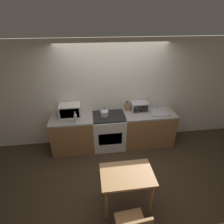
{
  "coord_description": "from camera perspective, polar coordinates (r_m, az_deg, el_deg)",
  "views": [
    {
      "loc": [
        -0.52,
        -2.69,
        3.02
      ],
      "look_at": [
        -0.06,
        0.78,
        1.05
      ],
      "focal_mm": 28.0,
      "sensor_mm": 36.0,
      "label": 1
    }
  ],
  "objects": [
    {
      "name": "ground_plane",
      "position": [
        4.08,
        2.42,
        -18.43
      ],
      "size": [
        16.0,
        16.0,
        0.0
      ],
      "primitive_type": "plane",
      "color": "#3D2D1E"
    },
    {
      "name": "wall_back",
      "position": [
        4.31,
        0.07,
        5.81
      ],
      "size": [
        10.0,
        0.06,
        2.6
      ],
      "color": "silver",
      "rests_on": "ground_plane"
    },
    {
      "name": "counter_left_run",
      "position": [
        4.43,
        -12.59,
        -6.94
      ],
      "size": [
        1.0,
        0.62,
        0.9
      ],
      "color": "olive",
      "rests_on": "ground_plane"
    },
    {
      "name": "counter_right_run",
      "position": [
        4.62,
        11.65,
        -5.13
      ],
      "size": [
        1.26,
        0.62,
        0.9
      ],
      "color": "olive",
      "rests_on": "ground_plane"
    },
    {
      "name": "stove_range",
      "position": [
        4.42,
        -1.03,
        -6.25
      ],
      "size": [
        0.78,
        0.62,
        0.9
      ],
      "color": "silver",
      "rests_on": "ground_plane"
    },
    {
      "name": "kettle",
      "position": [
        4.13,
        -2.48,
        -0.11
      ],
      "size": [
        0.19,
        0.19,
        0.22
      ],
      "color": "#B7B7BC",
      "rests_on": "stove_range"
    },
    {
      "name": "microwave",
      "position": [
        4.22,
        -13.52,
        0.58
      ],
      "size": [
        0.5,
        0.33,
        0.29
      ],
      "color": "silver",
      "rests_on": "counter_left_run"
    },
    {
      "name": "bottle",
      "position": [
        3.95,
        -11.82,
        -2.01
      ],
      "size": [
        0.07,
        0.07,
        0.27
      ],
      "color": "silver",
      "rests_on": "counter_left_run"
    },
    {
      "name": "knife_block",
      "position": [
        4.37,
        4.95,
        1.7
      ],
      "size": [
        0.09,
        0.09,
        0.26
      ],
      "color": "#9E7042",
      "rests_on": "counter_right_run"
    },
    {
      "name": "toaster_oven",
      "position": [
        4.38,
        8.94,
        1.76
      ],
      "size": [
        0.41,
        0.28,
        0.23
      ],
      "color": "#ADAFB5",
      "rests_on": "counter_right_run"
    },
    {
      "name": "sink_basin",
      "position": [
        4.47,
        15.17,
        0.14
      ],
      "size": [
        0.44,
        0.42,
        0.24
      ],
      "color": "#ADAFB5",
      "rests_on": "counter_right_run"
    },
    {
      "name": "dining_table",
      "position": [
        3.1,
        4.86,
        -20.95
      ],
      "size": [
        0.86,
        0.58,
        0.76
      ],
      "color": "#9E7042",
      "rests_on": "ground_plane"
    }
  ]
}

